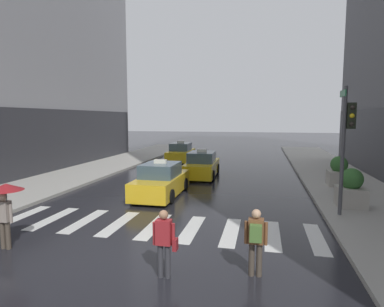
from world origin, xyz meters
name	(u,v)px	position (x,y,z in m)	size (l,w,h in m)	color
ground_plane	(117,263)	(0.00, 0.00, 0.00)	(160.00, 160.00, 0.00)	black
crosswalk_markings	(154,226)	(0.00, 3.00, 0.00)	(11.30, 2.80, 0.01)	silver
traffic_light_pole	(347,133)	(6.68, 5.34, 3.26)	(0.44, 0.84, 4.80)	#47474C
taxi_lead	(161,181)	(-1.13, 7.29, 0.72)	(1.95, 4.55, 1.80)	gold
taxi_second	(202,166)	(-0.14, 12.82, 0.72)	(2.04, 4.59, 1.80)	yellow
taxi_third	(181,153)	(-3.32, 19.71, 0.72)	(2.05, 4.60, 1.80)	yellow
pedestrian_with_umbrella	(5,198)	(-3.49, 0.19, 1.52)	(0.96, 0.96, 1.94)	#473D33
pedestrian_with_backpack	(256,238)	(3.57, 0.07, 0.97)	(0.55, 0.43, 1.65)	#473D33
pedestrian_with_handbag	(164,240)	(1.46, -0.44, 0.93)	(0.60, 0.24, 1.65)	#333338
planter_near_corner	(351,189)	(7.28, 6.66, 0.87)	(1.10, 1.10, 1.60)	#A8A399
planter_mid_block	(339,172)	(7.72, 11.01, 0.87)	(1.10, 1.10, 1.60)	#A8A399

